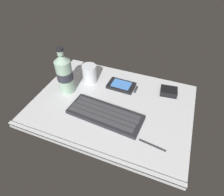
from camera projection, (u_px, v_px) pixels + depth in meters
The scene contains 7 objects.
ground_plane at pixel (112, 105), 78.31cm from camera, with size 64.00×48.00×2.80cm.
keyboard at pixel (104, 114), 72.36cm from camera, with size 29.76×13.19×1.70cm.
handheld_device at pixel (123, 86), 84.94cm from camera, with size 12.98×7.99×1.50cm.
juice_cup at pixel (90, 74), 86.02cm from camera, with size 6.40×6.40×8.50cm.
water_bottle at pixel (65, 74), 77.71cm from camera, with size 6.73×6.73×20.80cm.
charger_block at pixel (169, 91), 81.40cm from camera, with size 7.00×5.60×2.40cm, color black.
stylus_pen at pixel (152, 145), 62.91cm from camera, with size 0.70×0.70×9.50cm, color #26262B.
Camera 1 is at (20.04, -51.54, 54.76)cm, focal length 30.22 mm.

